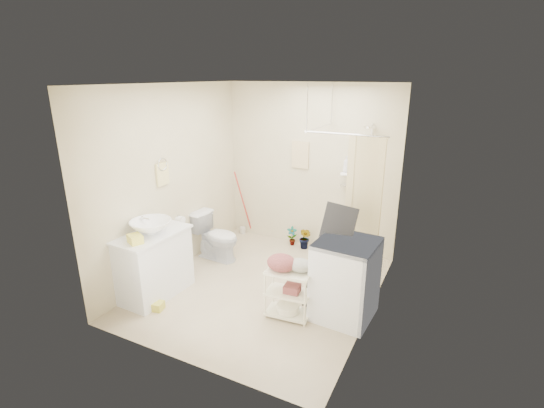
{
  "coord_description": "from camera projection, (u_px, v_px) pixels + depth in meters",
  "views": [
    {
      "loc": [
        2.17,
        -4.08,
        2.7
      ],
      "look_at": [
        0.02,
        0.25,
        1.1
      ],
      "focal_mm": 26.0,
      "sensor_mm": 36.0,
      "label": 1
    }
  ],
  "objects": [
    {
      "name": "floor_basket",
      "position": [
        156.0,
        304.0,
        4.74
      ],
      "size": [
        0.29,
        0.25,
        0.14
      ],
      "primitive_type": "cube",
      "rotation": [
        0.0,
        0.0,
        0.21
      ],
      "color": "gold",
      "rests_on": "ground"
    },
    {
      "name": "shampoo_bottle_a",
      "position": [
        346.0,
        164.0,
        5.8
      ],
      "size": [
        0.11,
        0.11,
        0.24
      ],
      "primitive_type": "imported",
      "rotation": [
        0.0,
        0.0,
        -0.28
      ],
      "color": "silver",
      "rests_on": "shower"
    },
    {
      "name": "sink",
      "position": [
        151.0,
        227.0,
        4.8
      ],
      "size": [
        0.62,
        0.62,
        0.17
      ],
      "primitive_type": "imported",
      "rotation": [
        0.0,
        0.0,
        0.28
      ],
      "color": "white",
      "rests_on": "vanity"
    },
    {
      "name": "laundry_rack",
      "position": [
        288.0,
        289.0,
        4.52
      ],
      "size": [
        0.53,
        0.34,
        0.7
      ],
      "primitive_type": null,
      "rotation": [
        0.0,
        0.0,
        0.09
      ],
      "color": "white",
      "rests_on": "ground"
    },
    {
      "name": "shower",
      "position": [
        352.0,
        200.0,
        5.44
      ],
      "size": [
        1.1,
        1.1,
        2.1
      ],
      "primitive_type": null,
      "color": "silver",
      "rests_on": "ground"
    },
    {
      "name": "vanity",
      "position": [
        154.0,
        264.0,
        4.97
      ],
      "size": [
        0.57,
        0.98,
        0.85
      ],
      "primitive_type": "cube",
      "rotation": [
        0.0,
        0.0,
        -0.04
      ],
      "color": "silver",
      "rests_on": "ground"
    },
    {
      "name": "wall_right",
      "position": [
        377.0,
        211.0,
        4.24
      ],
      "size": [
        0.04,
        3.2,
        2.6
      ],
      "primitive_type": "cube",
      "color": "beige",
      "rests_on": "ground"
    },
    {
      "name": "ceiling",
      "position": [
        261.0,
        84.0,
        4.42
      ],
      "size": [
        2.8,
        3.2,
        0.04
      ],
      "primitive_type": "cube",
      "color": "silver",
      "rests_on": "ground"
    },
    {
      "name": "counter_basket",
      "position": [
        135.0,
        239.0,
        4.54
      ],
      "size": [
        0.22,
        0.2,
        0.1
      ],
      "primitive_type": "cube",
      "rotation": [
        0.0,
        0.0,
        -0.43
      ],
      "color": "#E7DF4D",
      "rests_on": "vanity"
    },
    {
      "name": "potted_plant_b",
      "position": [
        305.0,
        238.0,
        6.36
      ],
      "size": [
        0.25,
        0.23,
        0.37
      ],
      "primitive_type": "imported",
      "rotation": [
        0.0,
        0.0,
        -0.4
      ],
      "color": "#9C523A",
      "rests_on": "ground"
    },
    {
      "name": "tp_holder",
      "position": [
        180.0,
        220.0,
        5.63
      ],
      "size": [
        0.08,
        0.12,
        0.14
      ],
      "primitive_type": null,
      "color": "white",
      "rests_on": "wall_left"
    },
    {
      "name": "potted_plant_a",
      "position": [
        292.0,
        236.0,
        6.5
      ],
      "size": [
        0.2,
        0.17,
        0.32
      ],
      "primitive_type": "imported",
      "rotation": [
        0.0,
        0.0,
        0.45
      ],
      "color": "brown",
      "rests_on": "ground"
    },
    {
      "name": "mop",
      "position": [
        242.0,
        203.0,
        6.87
      ],
      "size": [
        0.12,
        0.12,
        1.13
      ],
      "primitive_type": null,
      "rotation": [
        0.0,
        0.0,
        -0.13
      ],
      "color": "red",
      "rests_on": "ground"
    },
    {
      "name": "towel_ring",
      "position": [
        162.0,
        172.0,
        5.19
      ],
      "size": [
        0.04,
        0.22,
        0.34
      ],
      "primitive_type": null,
      "color": "#F0E08D",
      "rests_on": "wall_left"
    },
    {
      "name": "shampoo_bottle_b",
      "position": [
        354.0,
        167.0,
        5.77
      ],
      "size": [
        0.08,
        0.08,
        0.18
      ],
      "primitive_type": "imported",
      "rotation": [
        0.0,
        0.0,
        -0.0
      ],
      "color": "#3E61A1",
      "rests_on": "shower"
    },
    {
      "name": "toilet",
      "position": [
        217.0,
        236.0,
        5.98
      ],
      "size": [
        0.74,
        0.45,
        0.72
      ],
      "primitive_type": "imported",
      "rotation": [
        0.0,
        0.0,
        1.5
      ],
      "color": "silver",
      "rests_on": "ground"
    },
    {
      "name": "wall_left",
      "position": [
        172.0,
        181.0,
        5.42
      ],
      "size": [
        0.04,
        3.2,
        2.6
      ],
      "primitive_type": "cube",
      "color": "beige",
      "rests_on": "ground"
    },
    {
      "name": "wall_front",
      "position": [
        177.0,
        241.0,
        3.47
      ],
      "size": [
        2.8,
        0.04,
        2.6
      ],
      "primitive_type": "cube",
      "color": "beige",
      "rests_on": "ground"
    },
    {
      "name": "hanging_towel",
      "position": [
        300.0,
        155.0,
        6.18
      ],
      "size": [
        0.28,
        0.03,
        0.42
      ],
      "primitive_type": "cube",
      "color": "#CEBA8E",
      "rests_on": "wall_back"
    },
    {
      "name": "washing_machine",
      "position": [
        345.0,
        279.0,
        4.5
      ],
      "size": [
        0.69,
        0.71,
        0.94
      ],
      "primitive_type": "cube",
      "rotation": [
        0.0,
        0.0,
        -0.07
      ],
      "color": "white",
      "rests_on": "ground"
    },
    {
      "name": "ironing_board",
      "position": [
        330.0,
        258.0,
        4.59
      ],
      "size": [
        0.39,
        0.15,
        1.33
      ],
      "primitive_type": null,
      "rotation": [
        0.0,
        0.0,
        0.1
      ],
      "color": "black",
      "rests_on": "ground"
    },
    {
      "name": "floor",
      "position": [
        263.0,
        288.0,
        5.24
      ],
      "size": [
        3.2,
        3.2,
        0.0
      ],
      "primitive_type": "plane",
      "color": "#C4B493",
      "rests_on": "ground"
    },
    {
      "name": "wall_back",
      "position": [
        309.0,
        168.0,
        6.19
      ],
      "size": [
        2.8,
        0.04,
        2.6
      ],
      "primitive_type": "cube",
      "color": "beige",
      "rests_on": "ground"
    }
  ]
}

